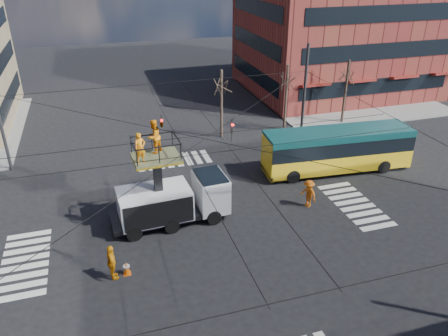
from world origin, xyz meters
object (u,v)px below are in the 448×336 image
at_px(city_bus, 337,149).
at_px(traffic_cone, 127,268).
at_px(utility_truck, 172,191).
at_px(flagger, 308,194).
at_px(worker_ground, 112,263).

distance_m(city_bus, traffic_cone, 17.82).
bearing_deg(city_bus, utility_truck, -161.75).
height_order(utility_truck, traffic_cone, utility_truck).
height_order(traffic_cone, flagger, flagger).
relative_size(utility_truck, traffic_cone, 9.41).
bearing_deg(flagger, traffic_cone, -94.79).
xyz_separation_m(utility_truck, worker_ground, (-3.93, -4.27, -1.10)).
distance_m(traffic_cone, flagger, 12.29).
relative_size(utility_truck, city_bus, 0.64).
xyz_separation_m(city_bus, flagger, (-4.34, -4.09, -0.78)).
height_order(utility_truck, worker_ground, utility_truck).
relative_size(traffic_cone, flagger, 0.40).
distance_m(utility_truck, city_bus, 13.32).
bearing_deg(utility_truck, city_bus, 10.75).
height_order(city_bus, worker_ground, city_bus).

